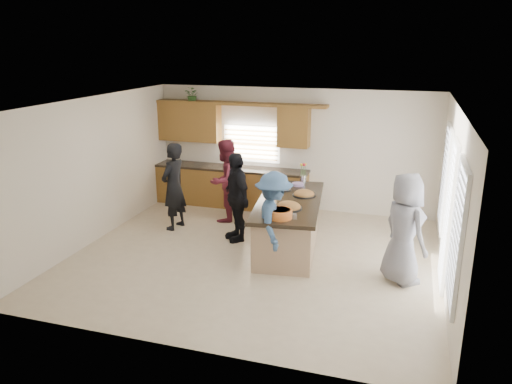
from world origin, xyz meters
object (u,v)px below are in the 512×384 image
(island, at_px, (289,225))
(salad_bowl, at_px, (280,213))
(woman_left_front, at_px, (236,197))
(woman_right_back, at_px, (274,221))
(woman_left_mid, at_px, (225,181))
(woman_right_front, at_px, (404,229))
(woman_left_back, at_px, (174,187))

(island, bearing_deg, salad_bowl, -92.38)
(woman_left_front, bearing_deg, woman_right_back, 4.70)
(salad_bowl, bearing_deg, woman_left_mid, 130.13)
(island, xyz_separation_m, woman_right_front, (2.09, -0.84, 0.47))
(island, distance_m, salad_bowl, 1.18)
(island, height_order, woman_right_front, woman_right_front)
(woman_left_mid, bearing_deg, woman_left_front, 50.08)
(island, xyz_separation_m, woman_left_mid, (-1.68, 1.08, 0.45))
(island, relative_size, woman_right_back, 1.64)
(salad_bowl, distance_m, woman_right_front, 2.02)
(woman_left_mid, height_order, woman_right_front, woman_right_front)
(salad_bowl, relative_size, woman_right_back, 0.24)
(woman_right_front, bearing_deg, island, 29.72)
(woman_left_mid, bearing_deg, woman_left_back, -28.52)
(woman_left_front, height_order, woman_right_back, woman_left_front)
(woman_left_back, distance_m, woman_right_front, 4.76)
(salad_bowl, relative_size, woman_right_front, 0.22)
(woman_left_mid, xyz_separation_m, woman_right_back, (1.65, -2.05, -0.04))
(island, xyz_separation_m, woman_left_back, (-2.53, 0.29, 0.46))
(woman_left_back, xyz_separation_m, woman_right_back, (2.49, -1.27, -0.05))
(woman_left_back, relative_size, woman_left_front, 1.03)
(woman_right_back, bearing_deg, woman_right_front, -101.11)
(salad_bowl, height_order, woman_right_back, woman_right_back)
(island, distance_m, woman_left_front, 1.17)
(salad_bowl, bearing_deg, island, 94.60)
(woman_left_back, relative_size, woman_right_front, 0.99)
(woman_left_mid, relative_size, woman_left_front, 1.02)
(woman_right_front, bearing_deg, salad_bowl, 56.71)
(woman_left_back, distance_m, woman_right_back, 2.80)
(island, distance_m, woman_left_back, 2.59)
(island, relative_size, salad_bowl, 6.84)
(island, bearing_deg, woman_right_front, -28.97)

